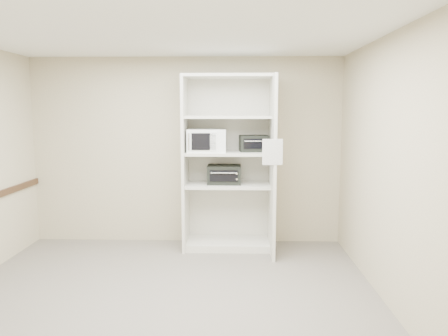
{
  "coord_description": "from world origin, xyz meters",
  "views": [
    {
      "loc": [
        0.73,
        -4.33,
        1.94
      ],
      "look_at": [
        0.57,
        1.43,
        1.18
      ],
      "focal_mm": 35.0,
      "sensor_mm": 36.0,
      "label": 1
    }
  ],
  "objects_px": {
    "shelving_unit": "(231,169)",
    "toaster_oven_lower": "(224,174)",
    "microwave": "(206,141)",
    "toaster_oven_upper": "(254,143)"
  },
  "relations": [
    {
      "from": "shelving_unit",
      "to": "toaster_oven_upper",
      "type": "relative_size",
      "value": 6.16
    },
    {
      "from": "microwave",
      "to": "toaster_oven_upper",
      "type": "bearing_deg",
      "value": 5.17
    },
    {
      "from": "shelving_unit",
      "to": "microwave",
      "type": "xyz_separation_m",
      "value": [
        -0.34,
        -0.04,
        0.4
      ]
    },
    {
      "from": "shelving_unit",
      "to": "toaster_oven_lower",
      "type": "relative_size",
      "value": 5.2
    },
    {
      "from": "microwave",
      "to": "toaster_oven_lower",
      "type": "xyz_separation_m",
      "value": [
        0.24,
        0.05,
        -0.48
      ]
    },
    {
      "from": "microwave",
      "to": "toaster_oven_upper",
      "type": "xyz_separation_m",
      "value": [
        0.66,
        0.09,
        -0.04
      ]
    },
    {
      "from": "shelving_unit",
      "to": "microwave",
      "type": "bearing_deg",
      "value": -174.03
    },
    {
      "from": "toaster_oven_upper",
      "to": "toaster_oven_lower",
      "type": "distance_m",
      "value": 0.6
    },
    {
      "from": "shelving_unit",
      "to": "toaster_oven_upper",
      "type": "height_order",
      "value": "shelving_unit"
    },
    {
      "from": "toaster_oven_lower",
      "to": "microwave",
      "type": "bearing_deg",
      "value": -169.26
    }
  ]
}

